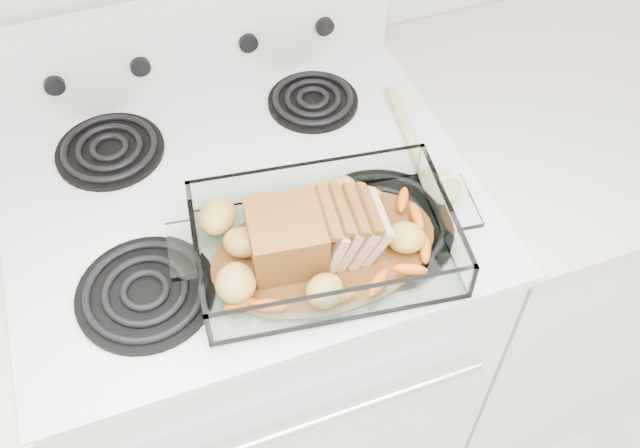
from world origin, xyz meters
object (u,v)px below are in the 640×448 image
object	(u,v)px
electric_range	(257,327)
baking_dish	(324,245)
pork_roast	(306,238)
counter_right	(523,248)

from	to	relation	value
electric_range	baking_dish	bearing A→B (deg)	-65.18
electric_range	pork_roast	bearing A→B (deg)	-73.14
counter_right	baking_dish	xyz separation A→B (m)	(-0.58, -0.18, 0.50)
electric_range	pork_roast	size ratio (longest dim) A/B	5.39
electric_range	pork_roast	world-z (taller)	electric_range
counter_right	pork_roast	xyz separation A→B (m)	(-0.61, -0.18, 0.53)
pork_roast	baking_dish	bearing A→B (deg)	20.72
counter_right	baking_dish	distance (m)	0.79
counter_right	pork_roast	size ratio (longest dim) A/B	4.49
electric_range	counter_right	xyz separation A→B (m)	(0.66, -0.00, -0.02)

